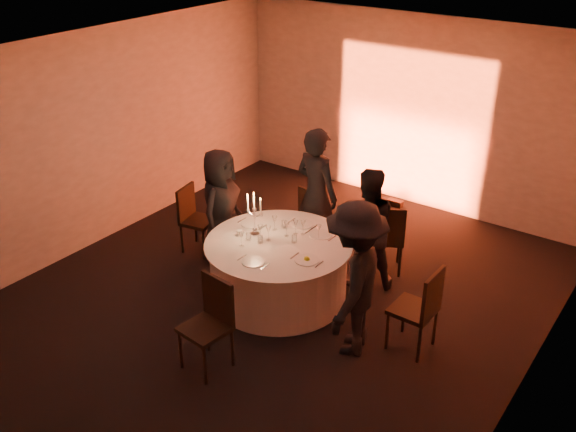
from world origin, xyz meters
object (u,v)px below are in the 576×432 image
Objects in this scene: chair_right at (421,306)px; guest_back_right at (366,229)px; chair_back_right at (387,235)px; guest_left at (220,207)px; chair_front at (211,318)px; banquet_table at (279,270)px; chair_left at (193,215)px; guest_back_left at (317,194)px; coffee_cup at (240,233)px; candelabra at (255,220)px; guest_right at (354,279)px; chair_back_left at (314,214)px.

guest_back_right is (-1.15, 0.81, 0.23)m from chair_right.
guest_left is at bearing -2.85° from chair_back_right.
guest_back_right is at bearing 82.92° from chair_front.
guest_left reaches higher than banquet_table.
guest_back_right reaches higher than chair_left.
guest_back_left is (-0.20, 1.15, 0.55)m from banquet_table.
banquet_table is at bearing 28.16° from chair_back_right.
guest_left is 1.98m from guest_back_right.
coffee_cup is at bearing -2.21° from guest_back_right.
coffee_cup is at bearing 17.30° from chair_back_right.
coffee_cup is 0.19× the size of candelabra.
chair_right is 0.79m from guest_right.
chair_back_left is 0.89× the size of chair_front.
banquet_table is at bearing 9.05° from guest_back_right.
coffee_cup is (0.66, -0.41, -0.01)m from guest_left.
banquet_table is 1.11× the size of guest_back_right.
guest_left is at bearing 51.40° from guest_back_left.
coffee_cup is (-1.23, -0.97, -0.01)m from guest_back_right.
chair_back_right is at bearing 46.88° from coffee_cup.
guest_left is 0.90× the size of guest_right.
chair_right reaches higher than chair_back_right.
chair_left is 1.69m from chair_back_left.
guest_back_left is at bearing -58.13° from guest_back_right.
guest_left is at bearing 160.23° from candelabra.
coffee_cup is at bearing -135.51° from guest_left.
chair_back_right is at bearing -141.70° from guest_back_right.
chair_back_right is 0.97× the size of chair_front.
guest_right reaches higher than chair_right.
guest_back_right is (1.07, -0.47, 0.30)m from chair_back_left.
guest_left is (-3.05, 0.25, 0.22)m from chair_right.
coffee_cup is (-0.31, -1.27, -0.13)m from guest_back_left.
chair_left is 0.91× the size of chair_right.
chair_back_right is 0.51m from guest_back_right.
chair_left is at bearing 160.69° from coffee_cup.
chair_front is 0.63× the size of guest_back_right.
chair_back_left is at bearing -31.03° from chair_back_right.
chair_back_left is at bearing -52.61° from guest_left.
guest_back_right reaches higher than coffee_cup.
chair_back_left is at bearing -151.77° from guest_right.
guest_back_right is at bearing -123.91° from chair_right.
guest_back_right reaches higher than chair_back_left.
chair_right is at bearing 1.22° from banquet_table.
banquet_table is 1.01× the size of guest_right.
chair_left is 1.03× the size of chair_back_left.
guest_left is 1.30m from guest_back_left.
guest_left is (-1.17, 0.29, 0.42)m from banquet_table.
chair_right is 2.40m from coffee_cup.
chair_back_left is 1.16m from chair_back_right.
guest_back_left is (-2.07, 1.11, 0.35)m from chair_right.
chair_front reaches higher than chair_back_right.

